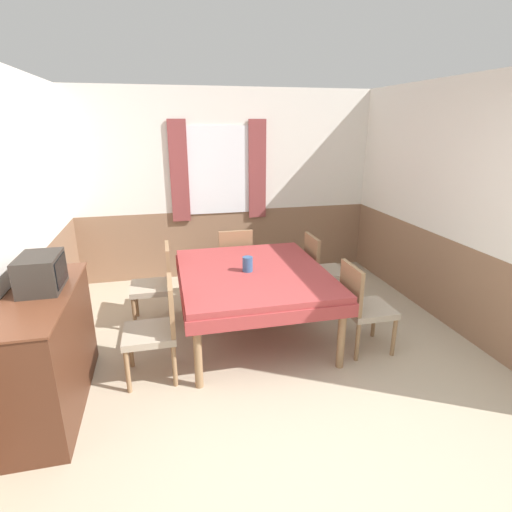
# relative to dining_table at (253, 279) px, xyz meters

# --- Properties ---
(ground_plane) EXTENTS (16.00, 16.00, 0.00)m
(ground_plane) POSITION_rel_dining_table_xyz_m (0.06, -1.75, -0.63)
(ground_plane) COLOR tan
(wall_back) EXTENTS (4.56, 0.09, 2.60)m
(wall_back) POSITION_rel_dining_table_xyz_m (0.06, 1.91, 0.69)
(wall_back) COLOR white
(wall_back) RESTS_ON ground_plane
(wall_left) EXTENTS (0.05, 4.03, 2.60)m
(wall_left) POSITION_rel_dining_table_xyz_m (-2.04, 0.07, 0.67)
(wall_left) COLOR white
(wall_left) RESTS_ON ground_plane
(wall_right) EXTENTS (0.05, 4.03, 2.60)m
(wall_right) POSITION_rel_dining_table_xyz_m (2.17, 0.07, 0.67)
(wall_right) COLOR white
(wall_right) RESTS_ON ground_plane
(dining_table) EXTENTS (1.48, 1.73, 0.73)m
(dining_table) POSITION_rel_dining_table_xyz_m (0.00, 0.00, 0.00)
(dining_table) COLOR #9E3838
(dining_table) RESTS_ON ground_plane
(chair_right_far) EXTENTS (0.44, 0.44, 0.89)m
(chair_right_far) POSITION_rel_dining_table_xyz_m (0.96, 0.52, -0.15)
(chair_right_far) COLOR #93704C
(chair_right_far) RESTS_ON ground_plane
(chair_left_near) EXTENTS (0.44, 0.44, 0.89)m
(chair_left_near) POSITION_rel_dining_table_xyz_m (-0.96, -0.52, -0.15)
(chair_left_near) COLOR #93704C
(chair_left_near) RESTS_ON ground_plane
(chair_right_near) EXTENTS (0.44, 0.44, 0.89)m
(chair_right_near) POSITION_rel_dining_table_xyz_m (0.96, -0.52, -0.15)
(chair_right_near) COLOR #93704C
(chair_right_near) RESTS_ON ground_plane
(chair_head_window) EXTENTS (0.44, 0.44, 0.89)m
(chair_head_window) POSITION_rel_dining_table_xyz_m (-0.00, 1.09, -0.15)
(chair_head_window) COLOR #93704C
(chair_head_window) RESTS_ON ground_plane
(chair_left_far) EXTENTS (0.44, 0.44, 0.89)m
(chair_left_far) POSITION_rel_dining_table_xyz_m (-0.96, 0.52, -0.15)
(chair_left_far) COLOR #93704C
(chair_left_far) RESTS_ON ground_plane
(sideboard) EXTENTS (0.46, 1.36, 0.95)m
(sideboard) POSITION_rel_dining_table_xyz_m (-1.78, -0.73, -0.14)
(sideboard) COLOR #4C2819
(sideboard) RESTS_ON ground_plane
(tv) EXTENTS (0.29, 0.40, 0.27)m
(tv) POSITION_rel_dining_table_xyz_m (-1.76, -0.63, 0.46)
(tv) COLOR #2D2823
(tv) RESTS_ON sideboard
(vase) EXTENTS (0.10, 0.10, 0.15)m
(vase) POSITION_rel_dining_table_xyz_m (-0.06, -0.01, 0.17)
(vase) COLOR #335684
(vase) RESTS_ON dining_table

